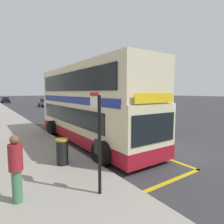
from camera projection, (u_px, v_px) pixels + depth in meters
The scene contains 8 objects.
ground_plane at pixel (33, 108), 35.42m from camera, with size 260.00×260.00×0.00m, color #333335.
double_decker_bus at pixel (89, 107), 11.12m from camera, with size 3.20×10.38×4.40m.
bus_bay_markings at pixel (88, 140), 11.49m from camera, with size 3.05×12.80×0.01m.
bus_stop_sign at pixel (98, 135), 5.11m from camera, with size 0.09×0.51×2.79m.
parked_car_black_ahead at pixel (5, 100), 51.39m from camera, with size 2.09×4.20×1.62m.
parked_car_grey_kerbside at pixel (45, 103), 37.79m from camera, with size 2.09×4.20×1.62m.
pedestrian_further_back at pixel (16, 166), 4.70m from camera, with size 0.34×0.34×1.74m.
litter_bin at pixel (62, 151), 7.26m from camera, with size 0.47×0.47×1.02m.
Camera 1 is at (-7.59, -5.59, 2.94)m, focal length 30.14 mm.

